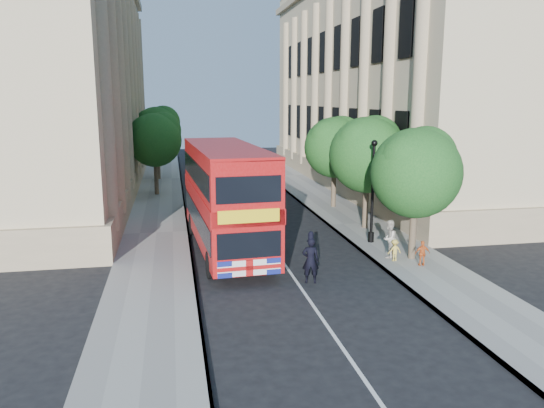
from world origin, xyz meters
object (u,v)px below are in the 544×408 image
lamp_post (372,196)px  police_constable (311,260)px  box_van (203,192)px  woman_pedestrian (389,239)px  double_decker_bus (226,195)px

lamp_post → police_constable: 6.90m
box_van → police_constable: 14.82m
woman_pedestrian → double_decker_bus: bearing=-65.7°
double_decker_bus → police_constable: bearing=-64.7°
lamp_post → woman_pedestrian: lamp_post is taller
lamp_post → police_constable: size_ratio=2.76×
double_decker_bus → police_constable: size_ratio=5.87×
double_decker_bus → box_van: 9.39m
double_decker_bus → woman_pedestrian: bearing=-24.8°
box_van → police_constable: (3.41, -14.42, -0.41)m
lamp_post → woman_pedestrian: bearing=-93.7°
lamp_post → double_decker_bus: 7.32m
lamp_post → double_decker_bus: size_ratio=0.47×
lamp_post → double_decker_bus: bearing=178.8°
police_constable → woman_pedestrian: (4.32, 2.35, 0.06)m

